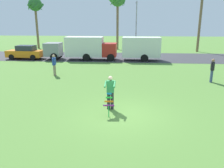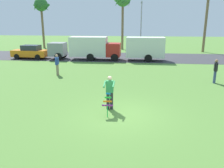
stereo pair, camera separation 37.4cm
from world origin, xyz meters
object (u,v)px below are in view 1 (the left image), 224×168
at_px(kite_held, 109,102).
at_px(streetlight_pole, 136,24).
at_px(parked_car_orange, 26,52).
at_px(person_walker_far, 54,64).
at_px(parked_truck_red_cab, 134,48).
at_px(parked_truck_grey_van, 78,47).
at_px(palm_tree_left_near, 35,6).
at_px(person_walker_near, 212,70).
at_px(palm_tree_right_near, 118,2).
at_px(person_kite_flyer, 110,91).

distance_m(kite_held, streetlight_pole, 23.57).
bearing_deg(parked_car_orange, person_walker_far, -52.68).
height_order(parked_truck_red_cab, streetlight_pole, streetlight_pole).
bearing_deg(parked_truck_grey_van, palm_tree_left_near, 129.99).
relative_size(kite_held, person_walker_near, 0.61).
height_order(kite_held, palm_tree_left_near, palm_tree_left_near).
relative_size(palm_tree_right_near, person_walker_far, 4.94).
relative_size(parked_truck_red_cab, palm_tree_right_near, 0.79).
relative_size(parked_car_orange, streetlight_pole, 0.61).
xyz_separation_m(kite_held, person_walker_far, (-5.21, 7.84, 0.25)).
distance_m(palm_tree_left_near, palm_tree_right_near, 13.10).
bearing_deg(parked_truck_red_cab, streetlight_pole, 87.14).
height_order(parked_truck_grey_van, person_walker_far, parked_truck_grey_van).
bearing_deg(person_kite_flyer, person_walker_far, 126.57).
height_order(kite_held, person_walker_near, person_walker_near).
xyz_separation_m(kite_held, palm_tree_right_near, (-1.12, 26.25, 6.44)).
xyz_separation_m(kite_held, streetlight_pole, (1.69, 23.27, 3.31)).
relative_size(parked_car_orange, person_walker_near, 2.46).
xyz_separation_m(kite_held, palm_tree_left_near, (-14.21, 26.76, 5.90)).
height_order(person_kite_flyer, parked_truck_grey_van, parked_truck_grey_van).
bearing_deg(palm_tree_right_near, parked_car_orange, -134.85).
bearing_deg(parked_truck_red_cab, palm_tree_right_near, 103.34).
xyz_separation_m(parked_car_orange, person_walker_far, (6.17, -8.10, 0.16)).
xyz_separation_m(palm_tree_right_near, streetlight_pole, (2.81, -2.98, -3.13)).
bearing_deg(parked_truck_red_cab, parked_truck_grey_van, -180.00).
distance_m(streetlight_pole, person_walker_near, 17.63).
xyz_separation_m(parked_truck_red_cab, palm_tree_left_near, (-15.53, 10.82, 5.17)).
bearing_deg(palm_tree_left_near, parked_truck_grey_van, -50.01).
bearing_deg(person_walker_near, parked_truck_red_cab, 121.09).
height_order(parked_truck_red_cab, palm_tree_left_near, palm_tree_left_near).
bearing_deg(person_walker_far, streetlight_pole, 65.91).
bearing_deg(kite_held, streetlight_pole, 85.85).
distance_m(parked_car_orange, palm_tree_right_near, 15.88).
bearing_deg(streetlight_pole, parked_car_orange, -150.70).
bearing_deg(parked_car_orange, person_kite_flyer, -53.02).
bearing_deg(parked_truck_grey_van, parked_car_orange, -179.99).
relative_size(parked_truck_red_cab, palm_tree_left_near, 0.84).
bearing_deg(streetlight_pole, palm_tree_right_near, 133.35).
distance_m(parked_car_orange, parked_truck_grey_van, 6.29).
height_order(person_walker_near, person_walker_far, same).
bearing_deg(palm_tree_left_near, parked_car_orange, -75.39).
bearing_deg(person_walker_far, parked_truck_grey_van, 89.42).
height_order(person_kite_flyer, person_walker_far, same).
distance_m(parked_car_orange, palm_tree_left_near, 12.60).
xyz_separation_m(palm_tree_left_near, streetlight_pole, (15.89, -3.48, -2.59)).
xyz_separation_m(person_kite_flyer, person_walker_far, (-5.21, 7.02, -0.02)).
xyz_separation_m(parked_truck_red_cab, person_walker_far, (-6.53, -8.10, -0.48)).
bearing_deg(kite_held, palm_tree_right_near, 92.45).
distance_m(parked_car_orange, parked_truck_red_cab, 12.72).
xyz_separation_m(kite_held, person_walker_near, (6.89, 6.71, 0.25)).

